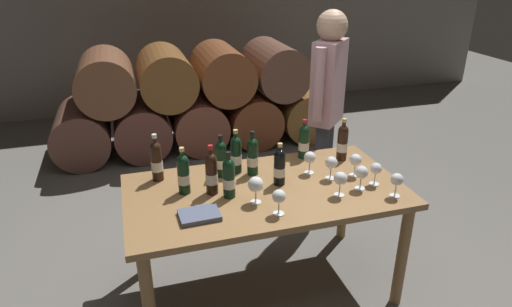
% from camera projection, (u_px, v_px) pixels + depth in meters
% --- Properties ---
extents(ground_plane, '(14.00, 14.00, 0.00)m').
position_uv_depth(ground_plane, '(264.00, 286.00, 3.06)').
color(ground_plane, '#66635E').
extents(cellar_back_wall, '(10.00, 0.24, 2.80)m').
position_uv_depth(cellar_back_wall, '(172.00, 7.00, 6.15)').
color(cellar_back_wall, gray).
rests_on(cellar_back_wall, ground_plane).
extents(barrel_stack, '(3.12, 0.90, 1.15)m').
position_uv_depth(barrel_stack, '(196.00, 100.00, 5.11)').
color(barrel_stack, brown).
rests_on(barrel_stack, ground_plane).
extents(dining_table, '(1.70, 0.90, 0.76)m').
position_uv_depth(dining_table, '(265.00, 201.00, 2.79)').
color(dining_table, olive).
rests_on(dining_table, ground_plane).
extents(wine_bottle_0, '(0.07, 0.07, 0.28)m').
position_uv_depth(wine_bottle_0, '(304.00, 141.00, 3.12)').
color(wine_bottle_0, black).
rests_on(wine_bottle_0, dining_table).
extents(wine_bottle_1, '(0.07, 0.07, 0.28)m').
position_uv_depth(wine_bottle_1, '(221.00, 158.00, 2.86)').
color(wine_bottle_1, black).
rests_on(wine_bottle_1, dining_table).
extents(wine_bottle_2, '(0.07, 0.07, 0.29)m').
position_uv_depth(wine_bottle_2, '(229.00, 178.00, 2.61)').
color(wine_bottle_2, black).
rests_on(wine_bottle_2, dining_table).
extents(wine_bottle_3, '(0.07, 0.07, 0.30)m').
position_uv_depth(wine_bottle_3, '(342.00, 142.00, 3.08)').
color(wine_bottle_3, black).
rests_on(wine_bottle_3, dining_table).
extents(wine_bottle_4, '(0.07, 0.07, 0.30)m').
position_uv_depth(wine_bottle_4, '(253.00, 156.00, 2.88)').
color(wine_bottle_4, black).
rests_on(wine_bottle_4, dining_table).
extents(wine_bottle_5, '(0.07, 0.07, 0.31)m').
position_uv_depth(wine_bottle_5, '(157.00, 161.00, 2.80)').
color(wine_bottle_5, black).
rests_on(wine_bottle_5, dining_table).
extents(wine_bottle_6, '(0.07, 0.07, 0.30)m').
position_uv_depth(wine_bottle_6, '(183.00, 174.00, 2.65)').
color(wine_bottle_6, black).
rests_on(wine_bottle_6, dining_table).
extents(wine_bottle_7, '(0.07, 0.07, 0.30)m').
position_uv_depth(wine_bottle_7, '(236.00, 154.00, 2.90)').
color(wine_bottle_7, black).
rests_on(wine_bottle_7, dining_table).
extents(wine_bottle_8, '(0.07, 0.07, 0.31)m').
position_uv_depth(wine_bottle_8, '(212.00, 173.00, 2.65)').
color(wine_bottle_8, black).
rests_on(wine_bottle_8, dining_table).
extents(wine_bottle_9, '(0.07, 0.07, 0.28)m').
position_uv_depth(wine_bottle_9, '(280.00, 167.00, 2.75)').
color(wine_bottle_9, black).
rests_on(wine_bottle_9, dining_table).
extents(wine_glass_0, '(0.08, 0.08, 0.15)m').
position_uv_depth(wine_glass_0, '(356.00, 161.00, 2.86)').
color(wine_glass_0, white).
rests_on(wine_glass_0, dining_table).
extents(wine_glass_1, '(0.08, 0.08, 0.15)m').
position_uv_depth(wine_glass_1, '(310.00, 158.00, 2.90)').
color(wine_glass_1, white).
rests_on(wine_glass_1, dining_table).
extents(wine_glass_2, '(0.08, 0.08, 0.15)m').
position_uv_depth(wine_glass_2, '(279.00, 197.00, 2.44)').
color(wine_glass_2, white).
rests_on(wine_glass_2, dining_table).
extents(wine_glass_3, '(0.08, 0.08, 0.15)m').
position_uv_depth(wine_glass_3, '(340.00, 179.00, 2.63)').
color(wine_glass_3, white).
rests_on(wine_glass_3, dining_table).
extents(wine_glass_4, '(0.07, 0.07, 0.15)m').
position_uv_depth(wine_glass_4, '(376.00, 169.00, 2.76)').
color(wine_glass_4, white).
rests_on(wine_glass_4, dining_table).
extents(wine_glass_5, '(0.08, 0.08, 0.15)m').
position_uv_depth(wine_glass_5, '(331.00, 163.00, 2.83)').
color(wine_glass_5, white).
rests_on(wine_glass_5, dining_table).
extents(wine_glass_6, '(0.08, 0.08, 0.15)m').
position_uv_depth(wine_glass_6, '(362.00, 173.00, 2.70)').
color(wine_glass_6, white).
rests_on(wine_glass_6, dining_table).
extents(wine_glass_7, '(0.08, 0.08, 0.15)m').
position_uv_depth(wine_glass_7, '(397.00, 180.00, 2.62)').
color(wine_glass_7, white).
rests_on(wine_glass_7, dining_table).
extents(wine_glass_8, '(0.09, 0.09, 0.16)m').
position_uv_depth(wine_glass_8, '(256.00, 185.00, 2.55)').
color(wine_glass_8, white).
rests_on(wine_glass_8, dining_table).
extents(tasting_notebook, '(0.23, 0.17, 0.03)m').
position_uv_depth(tasting_notebook, '(199.00, 215.00, 2.45)').
color(tasting_notebook, '#4C5670').
rests_on(tasting_notebook, dining_table).
extents(sommelier_presenting, '(0.37, 0.37, 1.72)m').
position_uv_depth(sommelier_presenting, '(327.00, 99.00, 3.48)').
color(sommelier_presenting, '#383842').
rests_on(sommelier_presenting, ground_plane).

